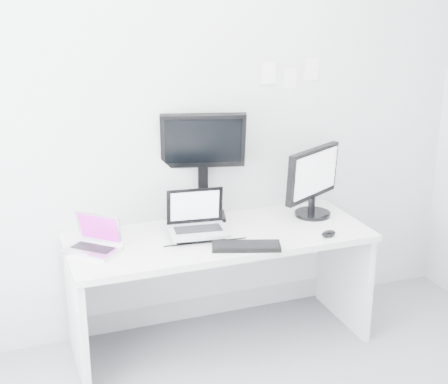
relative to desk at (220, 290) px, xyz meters
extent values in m
plane|color=silver|center=(0.00, 0.35, 0.99)|extent=(3.60, 0.00, 3.60)
cube|color=white|center=(0.00, 0.00, 0.00)|extent=(1.80, 0.70, 0.73)
cube|color=silver|center=(-0.76, 0.00, 0.47)|extent=(0.36, 0.35, 0.22)
cube|color=black|center=(-0.15, 0.25, 0.46)|extent=(0.10, 0.10, 0.18)
cube|color=#ACAFB3|center=(-0.13, 0.00, 0.51)|extent=(0.37, 0.30, 0.28)
cube|color=black|center=(0.00, 0.30, 0.72)|extent=(0.55, 0.31, 0.71)
cube|color=black|center=(0.67, 0.10, 0.60)|extent=(0.55, 0.45, 0.46)
cube|color=black|center=(0.07, -0.25, 0.38)|extent=(0.41, 0.25, 0.03)
ellipsoid|color=black|center=(0.60, -0.25, 0.38)|extent=(0.12, 0.10, 0.03)
cube|color=white|center=(0.45, 0.34, 1.26)|extent=(0.10, 0.00, 0.14)
cube|color=white|center=(0.60, 0.34, 1.22)|extent=(0.09, 0.00, 0.13)
cube|color=white|center=(0.75, 0.34, 1.26)|extent=(0.10, 0.00, 0.14)
camera|label=1|loc=(-1.21, -3.36, 1.81)|focal=51.70mm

